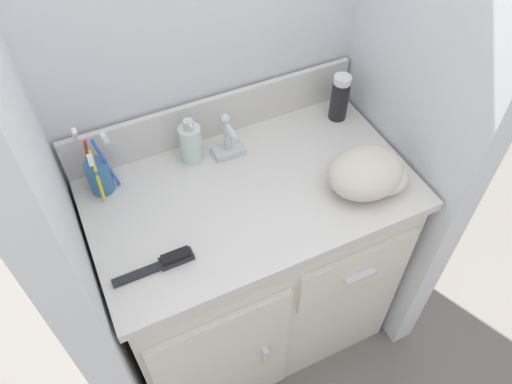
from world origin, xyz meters
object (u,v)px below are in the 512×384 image
(soap_dispenser, at_px, (191,143))
(hand_towel, at_px, (370,174))
(toothbrush_cup, at_px, (99,175))
(shaving_cream_can, at_px, (340,98))
(hairbrush, at_px, (165,263))

(soap_dispenser, xyz_separation_m, hand_towel, (0.40, -0.31, -0.01))
(toothbrush_cup, xyz_separation_m, hand_towel, (0.66, -0.30, -0.01))
(hand_towel, bearing_deg, soap_dispenser, 142.32)
(toothbrush_cup, bearing_deg, soap_dispenser, 0.82)
(shaving_cream_can, distance_m, hand_towel, 0.30)
(soap_dispenser, distance_m, shaving_cream_can, 0.48)
(hairbrush, bearing_deg, hand_towel, 0.16)
(toothbrush_cup, height_order, hand_towel, toothbrush_cup)
(toothbrush_cup, height_order, soap_dispenser, toothbrush_cup)
(soap_dispenser, height_order, hand_towel, soap_dispenser)
(hairbrush, bearing_deg, toothbrush_cup, 103.14)
(soap_dispenser, bearing_deg, hand_towel, -37.68)
(toothbrush_cup, height_order, shaving_cream_can, toothbrush_cup)
(soap_dispenser, xyz_separation_m, hairbrush, (-0.19, -0.31, -0.05))
(toothbrush_cup, bearing_deg, hand_towel, -24.66)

